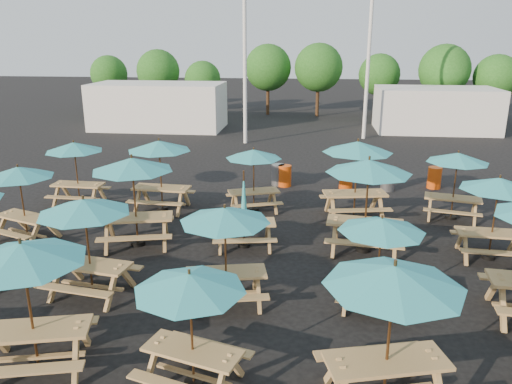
# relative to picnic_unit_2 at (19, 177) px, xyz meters

# --- Properties ---
(ground) EXTENTS (120.00, 120.00, 0.00)m
(ground) POSITION_rel_picnic_unit_2_xyz_m (6.29, 0.22, -1.84)
(ground) COLOR black
(ground) RESTS_ON ground
(picnic_unit_2) EXTENTS (2.39, 2.39, 2.14)m
(picnic_unit_2) POSITION_rel_picnic_unit_2_xyz_m (0.00, 0.00, 0.00)
(picnic_unit_2) COLOR #B2854F
(picnic_unit_2) RESTS_ON ground
(picnic_unit_3) EXTENTS (1.94, 1.94, 2.17)m
(picnic_unit_3) POSITION_rel_picnic_unit_2_xyz_m (0.04, 3.20, 0.02)
(picnic_unit_3) COLOR #B2854F
(picnic_unit_3) RESTS_ON ground
(picnic_unit_4) EXTENTS (2.49, 2.49, 2.35)m
(picnic_unit_4) POSITION_rel_picnic_unit_2_xyz_m (3.34, -5.41, 0.18)
(picnic_unit_4) COLOR #B2854F
(picnic_unit_4) RESTS_ON ground
(picnic_unit_5) EXTENTS (2.24, 2.24, 2.25)m
(picnic_unit_5) POSITION_rel_picnic_unit_2_xyz_m (3.16, -2.81, 0.09)
(picnic_unit_5) COLOR #B2854F
(picnic_unit_5) RESTS_ON ground
(picnic_unit_6) EXTENTS (2.62, 2.62, 2.48)m
(picnic_unit_6) POSITION_rel_picnic_unit_2_xyz_m (3.21, -0.00, 0.29)
(picnic_unit_6) COLOR #B2854F
(picnic_unit_6) RESTS_ON ground
(picnic_unit_7) EXTENTS (2.16, 2.16, 2.35)m
(picnic_unit_7) POSITION_rel_picnic_unit_2_xyz_m (3.03, 2.94, 0.18)
(picnic_unit_7) COLOR #B2854F
(picnic_unit_7) RESTS_ON ground
(picnic_unit_8) EXTENTS (2.20, 2.20, 2.03)m
(picnic_unit_8) POSITION_rel_picnic_unit_2_xyz_m (6.09, -5.53, -0.09)
(picnic_unit_8) COLOR #B2854F
(picnic_unit_8) RESTS_ON ground
(picnic_unit_9) EXTENTS (2.25, 2.25, 2.17)m
(picnic_unit_9) POSITION_rel_picnic_unit_2_xyz_m (6.17, -2.81, 0.03)
(picnic_unit_9) COLOR #B2854F
(picnic_unit_9) RESTS_ON ground
(picnic_unit_10) EXTENTS (1.90, 1.73, 2.14)m
(picnic_unit_10) POSITION_rel_picnic_unit_2_xyz_m (6.14, 0.22, -0.96)
(picnic_unit_10) COLOR #B2854F
(picnic_unit_10) RESTS_ON ground
(picnic_unit_11) EXTENTS (2.31, 2.31, 2.08)m
(picnic_unit_11) POSITION_rel_picnic_unit_2_xyz_m (6.05, 3.17, -0.05)
(picnic_unit_11) COLOR #B2854F
(picnic_unit_11) RESTS_ON ground
(picnic_unit_12) EXTENTS (2.54, 2.54, 2.37)m
(picnic_unit_12) POSITION_rel_picnic_unit_2_xyz_m (9.12, -5.60, 0.20)
(picnic_unit_12) COLOR #B2854F
(picnic_unit_12) RESTS_ON ground
(picnic_unit_13) EXTENTS (2.00, 2.00, 2.02)m
(picnic_unit_13) POSITION_rel_picnic_unit_2_xyz_m (9.33, -2.68, -0.10)
(picnic_unit_13) COLOR #B2854F
(picnic_unit_13) RESTS_ON ground
(picnic_unit_14) EXTENTS (2.43, 2.43, 2.53)m
(picnic_unit_14) POSITION_rel_picnic_unit_2_xyz_m (9.35, 0.28, 0.33)
(picnic_unit_14) COLOR #B2854F
(picnic_unit_14) RESTS_ON ground
(picnic_unit_15) EXTENTS (2.50, 2.50, 2.47)m
(picnic_unit_15) POSITION_rel_picnic_unit_2_xyz_m (9.28, 2.91, 0.29)
(picnic_unit_15) COLOR #B2854F
(picnic_unit_15) RESTS_ON ground
(picnic_unit_18) EXTENTS (2.00, 2.00, 2.18)m
(picnic_unit_18) POSITION_rel_picnic_unit_2_xyz_m (12.51, 0.16, 0.04)
(picnic_unit_18) COLOR #B2854F
(picnic_unit_18) RESTS_ON ground
(picnic_unit_19) EXTENTS (2.25, 2.25, 2.14)m
(picnic_unit_19) POSITION_rel_picnic_unit_2_xyz_m (12.31, 3.12, 0.00)
(picnic_unit_19) COLOR #B2854F
(picnic_unit_19) RESTS_ON ground
(waste_bin_0) EXTENTS (0.50, 0.50, 0.81)m
(waste_bin_0) POSITION_rel_picnic_unit_2_xyz_m (6.63, 6.31, -1.44)
(waste_bin_0) COLOR gray
(waste_bin_0) RESTS_ON ground
(waste_bin_1) EXTENTS (0.50, 0.50, 0.81)m
(waste_bin_1) POSITION_rel_picnic_unit_2_xyz_m (6.89, 6.18, -1.44)
(waste_bin_1) COLOR #D1450C
(waste_bin_1) RESTS_ON ground
(waste_bin_2) EXTENTS (0.50, 0.50, 0.81)m
(waste_bin_2) POSITION_rel_picnic_unit_2_xyz_m (9.21, 6.08, -1.44)
(waste_bin_2) COLOR #D1450C
(waste_bin_2) RESTS_ON ground
(waste_bin_3) EXTENTS (0.50, 0.50, 0.81)m
(waste_bin_3) POSITION_rel_picnic_unit_2_xyz_m (10.74, 6.02, -1.44)
(waste_bin_3) COLOR gray
(waste_bin_3) RESTS_ON ground
(waste_bin_4) EXTENTS (0.50, 0.50, 0.81)m
(waste_bin_4) POSITION_rel_picnic_unit_2_xyz_m (12.53, 6.53, -1.44)
(waste_bin_4) COLOR #D1450C
(waste_bin_4) RESTS_ON ground
(mast_0) EXTENTS (0.20, 0.20, 12.00)m
(mast_0) POSITION_rel_picnic_unit_2_xyz_m (4.29, 14.22, 4.16)
(mast_0) COLOR silver
(mast_0) RESTS_ON ground
(mast_1) EXTENTS (0.20, 0.20, 12.00)m
(mast_1) POSITION_rel_picnic_unit_2_xyz_m (10.79, 16.22, 4.16)
(mast_1) COLOR silver
(mast_1) RESTS_ON ground
(event_tent_0) EXTENTS (8.00, 4.00, 2.80)m
(event_tent_0) POSITION_rel_picnic_unit_2_xyz_m (-1.71, 18.22, -0.44)
(event_tent_0) COLOR silver
(event_tent_0) RESTS_ON ground
(event_tent_1) EXTENTS (7.00, 4.00, 2.60)m
(event_tent_1) POSITION_rel_picnic_unit_2_xyz_m (15.29, 19.22, -0.54)
(event_tent_1) COLOR silver
(event_tent_1) RESTS_ON ground
(tree_0) EXTENTS (2.80, 2.80, 4.24)m
(tree_0) POSITION_rel_picnic_unit_2_xyz_m (-7.78, 25.47, 0.99)
(tree_0) COLOR #382314
(tree_0) RESTS_ON ground
(tree_1) EXTENTS (3.11, 3.11, 4.72)m
(tree_1) POSITION_rel_picnic_unit_2_xyz_m (-3.45, 24.12, 1.31)
(tree_1) COLOR #382314
(tree_1) RESTS_ON ground
(tree_2) EXTENTS (2.59, 2.59, 3.93)m
(tree_2) POSITION_rel_picnic_unit_2_xyz_m (-0.10, 23.87, 0.78)
(tree_2) COLOR #382314
(tree_2) RESTS_ON ground
(tree_3) EXTENTS (3.36, 3.36, 5.09)m
(tree_3) POSITION_rel_picnic_unit_2_xyz_m (4.54, 24.94, 1.56)
(tree_3) COLOR #382314
(tree_3) RESTS_ON ground
(tree_4) EXTENTS (3.41, 3.41, 5.17)m
(tree_4) POSITION_rel_picnic_unit_2_xyz_m (8.19, 24.48, 1.61)
(tree_4) COLOR #382314
(tree_4) RESTS_ON ground
(tree_5) EXTENTS (2.94, 2.94, 4.45)m
(tree_5) POSITION_rel_picnic_unit_2_xyz_m (12.52, 24.90, 1.13)
(tree_5) COLOR #382314
(tree_5) RESTS_ON ground
(tree_6) EXTENTS (3.38, 3.38, 5.13)m
(tree_6) POSITION_rel_picnic_unit_2_xyz_m (16.53, 23.12, 1.58)
(tree_6) COLOR #382314
(tree_6) RESTS_ON ground
(tree_7) EXTENTS (2.95, 2.95, 4.48)m
(tree_7) POSITION_rel_picnic_unit_2_xyz_m (19.92, 23.14, 1.15)
(tree_7) COLOR #382314
(tree_7) RESTS_ON ground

